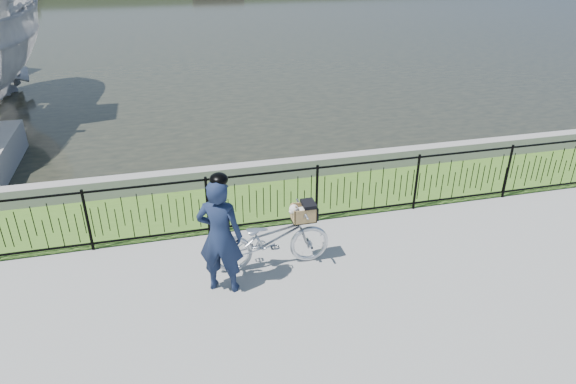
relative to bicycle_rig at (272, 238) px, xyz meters
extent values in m
plane|color=gray|center=(0.11, -0.41, -0.51)|extent=(120.00, 120.00, 0.00)
cube|color=#426A21|center=(0.11, 2.19, -0.51)|extent=(60.00, 2.00, 0.01)
plane|color=black|center=(0.11, 32.59, -0.51)|extent=(120.00, 120.00, 0.00)
cube|color=gray|center=(0.11, 3.19, -0.31)|extent=(60.00, 0.30, 0.40)
imported|color=silver|center=(-0.01, 0.00, -0.01)|extent=(1.92, 0.67, 1.01)
cube|color=black|center=(0.52, 0.00, 0.26)|extent=(0.38, 0.18, 0.02)
cube|color=#997A47|center=(0.52, 0.00, 0.27)|extent=(0.37, 0.28, 0.01)
cube|color=#997A47|center=(0.52, 0.13, 0.39)|extent=(0.37, 0.01, 0.25)
cube|color=#997A47|center=(0.52, -0.13, 0.39)|extent=(0.37, 0.02, 0.25)
cube|color=#997A47|center=(0.70, 0.00, 0.39)|extent=(0.01, 0.28, 0.25)
cube|color=#997A47|center=(0.35, 0.00, 0.39)|extent=(0.02, 0.28, 0.25)
cube|color=black|center=(0.60, 0.00, 0.54)|extent=(0.20, 0.30, 0.06)
cube|color=black|center=(0.72, 0.00, 0.41)|extent=(0.02, 0.30, 0.20)
ellipsoid|color=silver|center=(0.50, 0.00, 0.39)|extent=(0.31, 0.22, 0.20)
sphere|color=silver|center=(0.36, -0.02, 0.49)|extent=(0.15, 0.15, 0.15)
sphere|color=silver|center=(0.31, -0.04, 0.46)|extent=(0.07, 0.07, 0.07)
sphere|color=black|center=(0.28, -0.05, 0.46)|extent=(0.02, 0.02, 0.02)
cone|color=#A47744|center=(0.36, 0.04, 0.55)|extent=(0.06, 0.08, 0.08)
cone|color=#A47744|center=(0.38, -0.06, 0.55)|extent=(0.06, 0.08, 0.08)
imported|color=#16203C|center=(-0.85, -0.40, 0.41)|extent=(0.79, 0.66, 1.85)
ellipsoid|color=black|center=(-0.85, -0.40, 1.32)|extent=(0.26, 0.29, 0.18)
camera|label=1|loc=(-1.43, -6.80, 4.40)|focal=32.00mm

